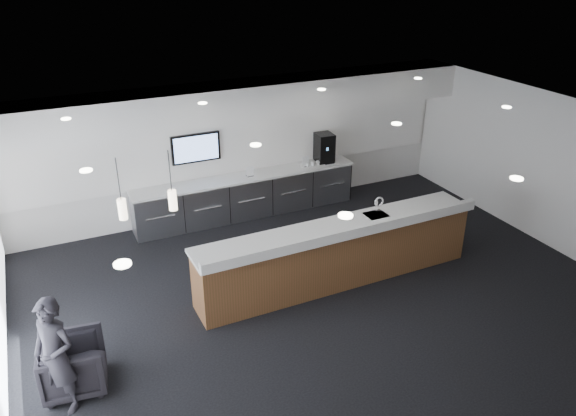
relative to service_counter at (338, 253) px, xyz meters
name	(u,v)px	position (x,y,z in m)	size (l,w,h in m)	color
ground	(324,299)	(-0.48, -0.41, -0.57)	(10.00, 10.00, 0.00)	black
ceiling	(330,132)	(-0.48, -0.41, 2.43)	(10.00, 8.00, 0.02)	black
back_wall	(239,147)	(-0.48, 3.59, 0.93)	(10.00, 0.02, 3.00)	white
right_wall	(552,172)	(4.52, -0.41, 0.93)	(0.02, 8.00, 3.00)	white
soffit_bulkhead	(245,100)	(-0.48, 3.14, 2.08)	(10.00, 0.90, 0.70)	white
alcove_panel	(240,143)	(-0.48, 3.56, 1.03)	(9.80, 0.06, 1.40)	white
back_credenza	(247,195)	(-0.48, 3.23, -0.10)	(5.06, 0.66, 0.95)	#92959A
wall_tv	(196,148)	(-1.48, 3.49, 1.08)	(1.05, 0.08, 0.62)	black
pendant_left	(163,186)	(-2.88, 0.39, 1.68)	(0.12, 0.12, 0.30)	#FFE8C6
pendant_right	(115,194)	(-3.58, 0.39, 1.68)	(0.12, 0.12, 0.30)	#FFE8C6
ceiling_can_lights	(330,134)	(-0.48, -0.41, 2.40)	(7.00, 5.00, 0.02)	silver
service_counter	(338,253)	(0.00, 0.00, 0.00)	(5.27, 0.93, 1.49)	brown
coffee_machine	(324,148)	(1.49, 3.30, 0.70)	(0.41, 0.52, 0.66)	black
info_sign_left	(250,172)	(-0.41, 3.15, 0.49)	(0.17, 0.02, 0.23)	white
info_sign_right	(305,161)	(0.94, 3.16, 0.50)	(0.19, 0.02, 0.25)	white
armchair	(74,365)	(-4.57, -0.81, -0.19)	(0.81, 0.84, 0.76)	black
lounge_guest	(55,356)	(-4.75, -1.12, 0.26)	(0.61, 0.40, 1.67)	black
cup_0	(318,163)	(1.26, 3.16, 0.42)	(0.09, 0.09, 0.09)	white
cup_1	(313,164)	(1.12, 3.16, 0.42)	(0.09, 0.09, 0.09)	white
cup_2	(307,165)	(0.98, 3.16, 0.42)	(0.09, 0.09, 0.09)	white
cup_3	(302,166)	(0.84, 3.16, 0.42)	(0.09, 0.09, 0.09)	white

